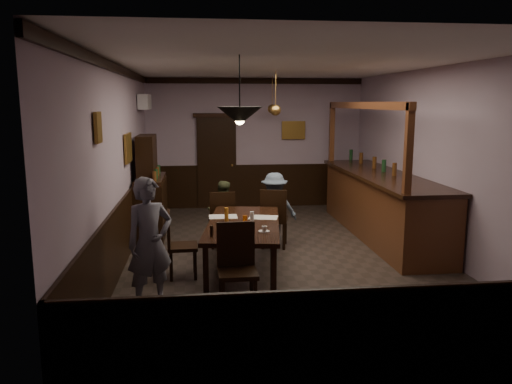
{
  "coord_description": "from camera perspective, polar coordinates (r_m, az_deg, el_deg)",
  "views": [
    {
      "loc": [
        -1.3,
        -7.58,
        2.43
      ],
      "look_at": [
        -0.49,
        -0.47,
        1.15
      ],
      "focal_mm": 35.0,
      "sensor_mm": 36.0,
      "label": 1
    }
  ],
  "objects": [
    {
      "name": "room",
      "position": [
        7.75,
        3.2,
        3.23
      ],
      "size": [
        5.01,
        8.01,
        3.01
      ],
      "color": "#2D2621",
      "rests_on": "ground"
    },
    {
      "name": "dining_table",
      "position": [
        7.15,
        -1.41,
        -3.98
      ],
      "size": [
        1.3,
        2.32,
        0.75
      ],
      "rotation": [
        0.0,
        0.0,
        -0.14
      ],
      "color": "black",
      "rests_on": "ground"
    },
    {
      "name": "chair_far_left",
      "position": [
        8.45,
        -3.91,
        -2.84
      ],
      "size": [
        0.44,
        0.44,
        0.98
      ],
      "rotation": [
        0.0,
        0.0,
        3.18
      ],
      "color": "black",
      "rests_on": "ground"
    },
    {
      "name": "chair_far_right",
      "position": [
        8.4,
        2.05,
        -2.73
      ],
      "size": [
        0.53,
        0.53,
        1.02
      ],
      "rotation": [
        0.0,
        0.0,
        2.9
      ],
      "color": "black",
      "rests_on": "ground"
    },
    {
      "name": "chair_near",
      "position": [
        5.92,
        -2.21,
        -8.15
      ],
      "size": [
        0.46,
        0.46,
        1.05
      ],
      "rotation": [
        0.0,
        0.0,
        0.02
      ],
      "color": "black",
      "rests_on": "ground"
    },
    {
      "name": "chair_side",
      "position": [
        7.09,
        -9.03,
        -5.6
      ],
      "size": [
        0.43,
        0.43,
        0.95
      ],
      "rotation": [
        0.0,
        0.0,
        1.61
      ],
      "color": "black",
      "rests_on": "ground"
    },
    {
      "name": "person_standing",
      "position": [
        6.07,
        -12.04,
        -5.74
      ],
      "size": [
        0.69,
        0.61,
        1.58
      ],
      "primitive_type": "imported",
      "rotation": [
        0.0,
        0.0,
        0.51
      ],
      "color": "slate",
      "rests_on": "ground"
    },
    {
      "name": "person_seated_left",
      "position": [
        8.72,
        -3.84,
        -2.31
      ],
      "size": [
        0.58,
        0.48,
        1.11
      ],
      "primitive_type": "imported",
      "rotation": [
        0.0,
        0.0,
        3.02
      ],
      "color": "#3F462A",
      "rests_on": "ground"
    },
    {
      "name": "person_seated_right",
      "position": [
        8.66,
        2.1,
        -1.89
      ],
      "size": [
        0.83,
        0.51,
        1.25
      ],
      "primitive_type": "imported",
      "rotation": [
        0.0,
        0.0,
        3.19
      ],
      "color": "slate",
      "rests_on": "ground"
    },
    {
      "name": "newspaper_left",
      "position": [
        7.47,
        -3.78,
        -2.84
      ],
      "size": [
        0.42,
        0.3,
        0.01
      ],
      "primitive_type": "cube",
      "rotation": [
        0.0,
        0.0,
        -0.0
      ],
      "color": "silver",
      "rests_on": "dining_table"
    },
    {
      "name": "newspaper_right",
      "position": [
        7.41,
        0.84,
        -2.92
      ],
      "size": [
        0.48,
        0.39,
        0.01
      ],
      "primitive_type": "cube",
      "rotation": [
        0.0,
        0.0,
        -0.25
      ],
      "color": "silver",
      "rests_on": "dining_table"
    },
    {
      "name": "napkin",
      "position": [
        6.92,
        -2.23,
        -3.89
      ],
      "size": [
        0.17,
        0.17,
        0.0
      ],
      "primitive_type": "cube",
      "rotation": [
        0.0,
        0.0,
        -0.14
      ],
      "color": "#EED157",
      "rests_on": "dining_table"
    },
    {
      "name": "saucer",
      "position": [
        6.61,
        0.91,
        -4.52
      ],
      "size": [
        0.15,
        0.15,
        0.01
      ],
      "primitive_type": "cylinder",
      "color": "white",
      "rests_on": "dining_table"
    },
    {
      "name": "coffee_cup",
      "position": [
        6.57,
        0.96,
        -4.24
      ],
      "size": [
        0.09,
        0.09,
        0.07
      ],
      "primitive_type": "imported",
      "rotation": [
        0.0,
        0.0,
        -0.14
      ],
      "color": "white",
      "rests_on": "saucer"
    },
    {
      "name": "pastry_plate",
      "position": [
        6.62,
        -2.04,
        -4.5
      ],
      "size": [
        0.22,
        0.22,
        0.01
      ],
      "primitive_type": "cylinder",
      "color": "white",
      "rests_on": "dining_table"
    },
    {
      "name": "pastry_ring_a",
      "position": [
        6.59,
        -2.12,
        -4.32
      ],
      "size": [
        0.13,
        0.13,
        0.04
      ],
      "primitive_type": "torus",
      "color": "#C68C47",
      "rests_on": "pastry_plate"
    },
    {
      "name": "pastry_ring_b",
      "position": [
        6.64,
        -1.9,
        -4.2
      ],
      "size": [
        0.13,
        0.13,
        0.04
      ],
      "primitive_type": "torus",
      "color": "#C68C47",
      "rests_on": "pastry_plate"
    },
    {
      "name": "soda_can",
      "position": [
        7.04,
        -1.26,
        -3.17
      ],
      "size": [
        0.07,
        0.07,
        0.12
      ],
      "primitive_type": "cylinder",
      "color": "orange",
      "rests_on": "dining_table"
    },
    {
      "name": "beer_glass",
      "position": [
        7.18,
        -3.4,
        -2.59
      ],
      "size": [
        0.06,
        0.06,
        0.2
      ],
      "primitive_type": "cylinder",
      "color": "#BF721E",
      "rests_on": "dining_table"
    },
    {
      "name": "water_glass",
      "position": [
        7.14,
        -0.46,
        -2.84
      ],
      "size": [
        0.06,
        0.06,
        0.15
      ],
      "primitive_type": "cylinder",
      "color": "silver",
      "rests_on": "dining_table"
    },
    {
      "name": "pepper_mill",
      "position": [
        6.4,
        -5.09,
        -4.47
      ],
      "size": [
        0.04,
        0.04,
        0.14
      ],
      "primitive_type": "cylinder",
      "color": "black",
      "rests_on": "dining_table"
    },
    {
      "name": "sideboard",
      "position": [
        9.39,
        -11.98,
        -0.42
      ],
      "size": [
        0.5,
        1.4,
        1.86
      ],
      "color": "black",
      "rests_on": "ground"
    },
    {
      "name": "bar_counter",
      "position": [
        9.43,
        14.06,
        -1.24
      ],
      "size": [
        1.02,
        4.37,
        2.45
      ],
      "color": "#512615",
      "rests_on": "ground"
    },
    {
      "name": "door_back",
      "position": [
        11.62,
        -4.51,
        3.3
      ],
      "size": [
        0.9,
        0.06,
        2.1
      ],
      "primitive_type": "cube",
      "color": "black",
      "rests_on": "ground"
    },
    {
      "name": "ac_unit",
      "position": [
        10.54,
        -12.6,
        10.02
      ],
      "size": [
        0.2,
        0.85,
        0.3
      ],
      "color": "white",
      "rests_on": "ground"
    },
    {
      "name": "picture_left_small",
      "position": [
        6.1,
        -17.61,
        7.04
      ],
      "size": [
        0.04,
        0.28,
        0.36
      ],
      "color": "olive",
      "rests_on": "ground"
    },
    {
      "name": "picture_left_large",
      "position": [
        8.49,
        -14.4,
        4.9
      ],
      "size": [
        0.04,
        0.62,
        0.48
      ],
      "color": "olive",
      "rests_on": "ground"
    },
    {
      "name": "picture_back",
      "position": [
        11.76,
        4.3,
        7.05
      ],
      "size": [
        0.55,
        0.04,
        0.42
      ],
      "color": "olive",
      "rests_on": "ground"
    },
    {
      "name": "pendant_iron",
      "position": [
        6.14,
        -1.87,
        8.7
      ],
      "size": [
        0.56,
        0.56,
        0.83
      ],
      "color": "black",
      "rests_on": "ground"
    },
    {
      "name": "pendant_brass_mid",
      "position": [
        9.22,
        2.25,
        9.32
      ],
      "size": [
        0.2,
        0.2,
        0.81
      ],
      "color": "#BF8C3F",
      "rests_on": "ground"
    },
    {
      "name": "pendant_brass_far",
      "position": [
        11.02,
        1.86,
        9.46
      ],
      "size": [
        0.2,
        0.2,
        0.81
      ],
      "color": "#BF8C3F",
      "rests_on": "ground"
    }
  ]
}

